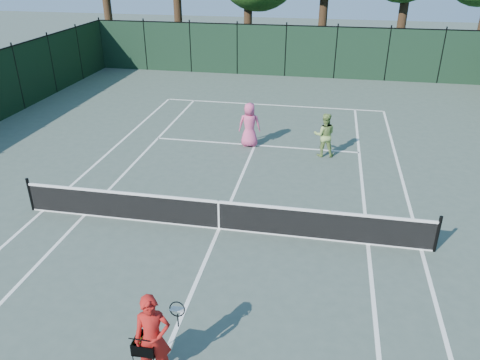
% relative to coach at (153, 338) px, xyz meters
% --- Properties ---
extents(ground, '(90.00, 90.00, 0.00)m').
position_rel_coach_xyz_m(ground, '(-0.00, 5.14, -0.90)').
color(ground, '#445249').
rests_on(ground, ground).
extents(sideline_doubles_left, '(0.10, 23.77, 0.01)m').
position_rel_coach_xyz_m(sideline_doubles_left, '(-5.49, 5.14, -0.90)').
color(sideline_doubles_left, white).
rests_on(sideline_doubles_left, ground).
extents(sideline_doubles_right, '(0.10, 23.77, 0.01)m').
position_rel_coach_xyz_m(sideline_doubles_right, '(5.48, 5.14, -0.90)').
color(sideline_doubles_right, white).
rests_on(sideline_doubles_right, ground).
extents(sideline_singles_left, '(0.10, 23.77, 0.01)m').
position_rel_coach_xyz_m(sideline_singles_left, '(-4.12, 5.14, -0.90)').
color(sideline_singles_left, white).
rests_on(sideline_singles_left, ground).
extents(sideline_singles_right, '(0.10, 23.77, 0.01)m').
position_rel_coach_xyz_m(sideline_singles_right, '(4.11, 5.14, -0.90)').
color(sideline_singles_right, white).
rests_on(sideline_singles_right, ground).
extents(baseline_far, '(10.97, 0.10, 0.01)m').
position_rel_coach_xyz_m(baseline_far, '(-0.00, 17.02, -0.90)').
color(baseline_far, white).
rests_on(baseline_far, ground).
extents(service_line_far, '(8.23, 0.10, 0.01)m').
position_rel_coach_xyz_m(service_line_far, '(-0.00, 11.54, -0.90)').
color(service_line_far, white).
rests_on(service_line_far, ground).
extents(center_service_line, '(0.10, 12.80, 0.01)m').
position_rel_coach_xyz_m(center_service_line, '(-0.00, 5.14, -0.90)').
color(center_service_line, white).
rests_on(center_service_line, ground).
extents(tennis_net, '(11.69, 0.09, 1.06)m').
position_rel_coach_xyz_m(tennis_net, '(-0.00, 5.14, -0.43)').
color(tennis_net, black).
rests_on(tennis_net, ground).
extents(fence_far, '(24.00, 0.05, 3.00)m').
position_rel_coach_xyz_m(fence_far, '(-0.00, 23.14, 0.60)').
color(fence_far, black).
rests_on(fence_far, ground).
extents(coach, '(0.86, 0.82, 1.80)m').
position_rel_coach_xyz_m(coach, '(0.00, 0.00, 0.00)').
color(coach, '#AB1713').
rests_on(coach, ground).
extents(player_pink, '(0.93, 0.66, 1.77)m').
position_rel_coach_xyz_m(player_pink, '(-0.21, 11.45, -0.02)').
color(player_pink, '#DC4D81').
rests_on(player_pink, ground).
extents(player_green, '(0.88, 0.72, 1.69)m').
position_rel_coach_xyz_m(player_green, '(2.73, 10.99, -0.06)').
color(player_green, '#88AA55').
rests_on(player_green, ground).
extents(ball_hopper, '(0.45, 0.45, 0.83)m').
position_rel_coach_xyz_m(ball_hopper, '(-0.16, 0.04, -0.21)').
color(ball_hopper, black).
rests_on(ball_hopper, ground).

